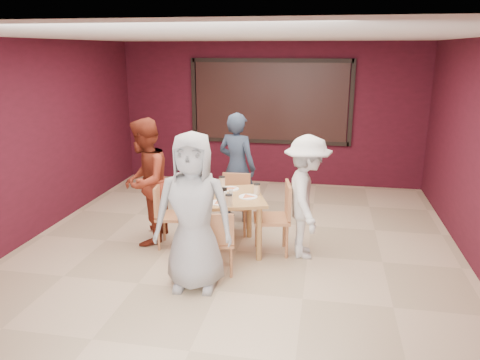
% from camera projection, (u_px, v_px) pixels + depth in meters
% --- Properties ---
extents(floor, '(7.00, 7.00, 0.00)m').
position_uv_depth(floor, '(237.00, 251.00, 6.38)').
color(floor, '#CCB18D').
rests_on(floor, ground).
extents(window_blinds, '(3.00, 0.02, 1.50)m').
position_uv_depth(window_blinds, '(270.00, 102.00, 9.19)').
color(window_blinds, black).
extents(dining_table, '(1.24, 1.24, 0.92)m').
position_uv_depth(dining_table, '(225.00, 203.00, 6.23)').
color(dining_table, '#B7844B').
rests_on(dining_table, floor).
extents(chair_front, '(0.47, 0.47, 0.82)m').
position_uv_depth(chair_front, '(218.00, 239.00, 5.59)').
color(chair_front, '#CA7F4E').
rests_on(chair_front, floor).
extents(chair_back, '(0.44, 0.44, 0.87)m').
position_uv_depth(chair_back, '(235.00, 200.00, 6.96)').
color(chair_back, '#CA7F4E').
rests_on(chair_back, floor).
extents(chair_left, '(0.48, 0.48, 0.88)m').
position_uv_depth(chair_left, '(168.00, 212.00, 6.41)').
color(chair_left, '#CA7F4E').
rests_on(chair_left, floor).
extents(chair_right, '(0.55, 0.55, 0.97)m').
position_uv_depth(chair_right, '(278.00, 214.00, 6.18)').
color(chair_right, '#CA7F4E').
rests_on(chair_right, floor).
extents(diner_front, '(0.93, 0.65, 1.81)m').
position_uv_depth(diner_front, '(193.00, 212.00, 5.19)').
color(diner_front, '#9D9D9D').
rests_on(diner_front, floor).
extents(diner_back, '(0.73, 0.59, 1.72)m').
position_uv_depth(diner_back, '(237.00, 167.00, 7.33)').
color(diner_back, '#283448').
rests_on(diner_back, floor).
extents(diner_left, '(0.74, 0.91, 1.76)m').
position_uv_depth(diner_left, '(145.00, 182.00, 6.47)').
color(diner_left, maroon).
rests_on(diner_left, floor).
extents(diner_right, '(0.74, 1.12, 1.62)m').
position_uv_depth(diner_right, '(307.00, 197.00, 6.03)').
color(diner_right, silver).
rests_on(diner_right, floor).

